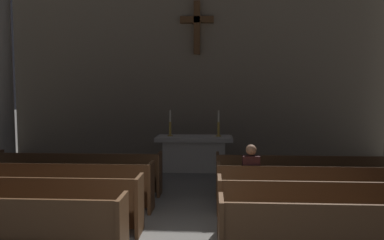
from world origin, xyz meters
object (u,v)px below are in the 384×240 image
pew_right_row_2 (339,209)px  lone_worshipper (250,177)px  altar (194,152)px  pew_left_row_4 (77,173)px  pew_left_row_2 (27,203)px  pew_left_row_3 (56,186)px  pew_right_row_3 (318,190)px  candlestick_right (218,128)px  pew_right_row_4 (303,176)px  pew_right_row_1 (369,237)px  candlestick_left (170,128)px

pew_right_row_2 → lone_worshipper: bearing=137.4°
altar → pew_left_row_4: bearing=-134.2°
pew_left_row_2 → pew_left_row_3: 1.12m
altar → pew_left_row_2: bearing=-117.5°
altar → lone_worshipper: (1.25, -3.65, 0.16)m
pew_right_row_3 → candlestick_right: 4.18m
pew_right_row_3 → altar: (-2.50, 3.69, 0.06)m
pew_left_row_3 → pew_right_row_4: 5.13m
pew_right_row_2 → pew_right_row_4: (0.00, 2.23, 0.00)m
pew_right_row_4 → altar: 3.59m
lone_worshipper → altar: bearing=108.9°
pew_right_row_4 → pew_right_row_3: bearing=-90.0°
pew_left_row_2 → pew_right_row_1: bearing=-12.6°
pew_right_row_2 → pew_right_row_4: size_ratio=1.00×
pew_left_row_2 → pew_right_row_2: 5.00m
lone_worshipper → pew_left_row_4: bearing=164.0°
pew_left_row_4 → pew_right_row_4: same height
pew_left_row_3 → pew_right_row_2: same height
lone_worshipper → candlestick_left: bearing=118.1°
pew_left_row_3 → candlestick_right: bearing=49.0°
pew_left_row_2 → candlestick_right: candlestick_right is taller
pew_left_row_3 → lone_worshipper: size_ratio=2.86×
pew_right_row_1 → candlestick_right: size_ratio=5.05×
pew_right_row_1 → pew_left_row_3: bearing=156.0°
pew_left_row_4 → pew_right_row_3: (5.00, -1.12, 0.00)m
altar → candlestick_left: size_ratio=2.94×
pew_left_row_3 → altar: 4.46m
pew_right_row_1 → pew_right_row_2: size_ratio=1.00×
pew_right_row_2 → candlestick_left: candlestick_left is taller
pew_left_row_2 → pew_left_row_4: size_ratio=1.00×
pew_left_row_2 → candlestick_right: (3.20, 4.80, 0.78)m
candlestick_right → pew_right_row_3: bearing=-64.0°
pew_right_row_3 → candlestick_left: size_ratio=5.05×
lone_worshipper → pew_right_row_1: bearing=-61.0°
pew_right_row_3 → pew_right_row_1: bearing=-90.0°
pew_left_row_4 → candlestick_right: 4.18m
pew_right_row_3 → pew_left_row_3: bearing=180.0°
pew_left_row_3 → pew_right_row_1: size_ratio=1.00×
pew_left_row_4 → candlestick_right: candlestick_right is taller
pew_left_row_2 → altar: 5.42m
pew_left_row_3 → candlestick_right: (3.20, 3.69, 0.78)m
candlestick_left → pew_left_row_3: bearing=-116.0°
pew_left_row_3 → pew_left_row_4: 1.12m
pew_left_row_3 → altar: size_ratio=1.72×
pew_right_row_2 → altar: altar is taller
pew_left_row_4 → lone_worshipper: bearing=-16.0°
pew_right_row_2 → pew_right_row_1: bearing=-90.0°
pew_right_row_2 → lone_worshipper: 1.72m
pew_right_row_2 → pew_left_row_2: bearing=180.0°
pew_left_row_3 → altar: bearing=55.8°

